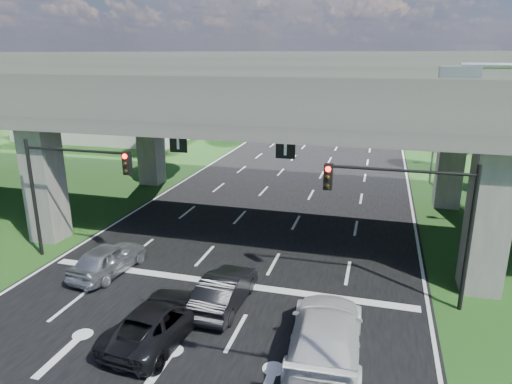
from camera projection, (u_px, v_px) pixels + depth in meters
The scene contains 18 objects.
ground at pixel (191, 326), 17.29m from camera, with size 160.00×160.00×0.00m, color #1C4616.
road at pixel (259, 231), 26.52m from camera, with size 18.00×120.00×0.03m, color black.
overpass at pixel (268, 90), 26.09m from camera, with size 80.00×15.00×10.00m.
warehouse at pixel (107, 122), 55.64m from camera, with size 20.00×10.00×4.00m, color #9E9E99.
signal_right at pixel (413, 207), 17.74m from camera, with size 5.76×0.54×6.00m.
signal_left at pixel (68, 179), 21.72m from camera, with size 5.76×0.54×6.00m.
streetlight_far at pixel (432, 109), 35.21m from camera, with size 3.38×0.25×10.00m.
streetlight_beyond at pixel (419, 93), 49.98m from camera, with size 3.38×0.25×10.00m.
tree_left_near at pixel (161, 110), 43.46m from camera, with size 4.50×4.50×7.80m.
tree_left_mid at pixel (170, 107), 51.80m from camera, with size 3.91×3.90×6.76m.
tree_left_far at pixel (226, 94), 57.89m from camera, with size 4.80×4.80×8.32m.
tree_right_near at pixel (463, 121), 38.54m from camera, with size 4.20×4.20×7.28m.
tree_right_mid at pixel (483, 115), 45.26m from camera, with size 3.91×3.90×6.76m.
tree_right_far at pixel (433, 100), 53.48m from camera, with size 4.50×4.50×7.80m.
car_silver at pixel (108, 259), 21.22m from camera, with size 1.71×4.25×1.45m, color #BABDC3.
car_dark at pixel (225, 290), 18.43m from camera, with size 1.53×4.38×1.44m, color black.
car_white at pixel (326, 335), 15.21m from camera, with size 2.39×5.89×1.71m, color silver.
car_trailing at pixel (159, 320), 16.37m from camera, with size 2.28×4.95×1.38m, color black.
Camera 1 is at (6.38, -13.90, 9.85)m, focal length 32.00 mm.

